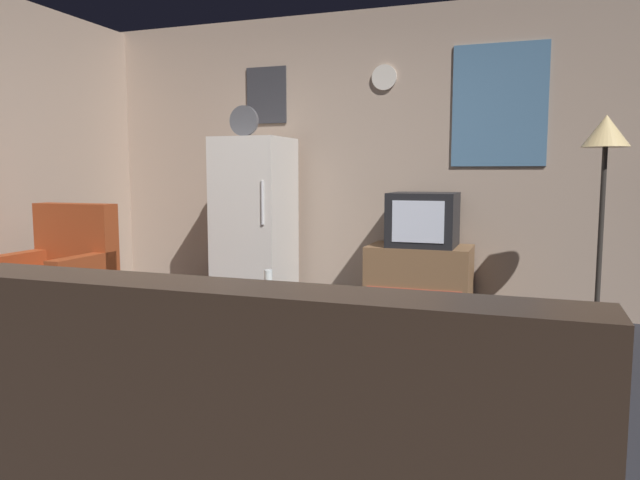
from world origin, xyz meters
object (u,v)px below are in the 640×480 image
at_px(coffee_table, 256,330).
at_px(remote_control, 240,296).
at_px(crt_tv, 423,219).
at_px(armchair, 59,288).
at_px(mug_ceramic_white, 278,290).
at_px(wine_glass, 269,282).
at_px(standing_lamp, 605,149).
at_px(fridge, 255,223).
at_px(couch, 276,478).
at_px(tv_stand, 419,281).
at_px(mug_ceramic_tan, 245,289).
at_px(book_stack, 499,321).

height_order(coffee_table, remote_control, remote_control).
xyz_separation_m(crt_tv, armchair, (-2.49, -1.40, -0.48)).
xyz_separation_m(coffee_table, mug_ceramic_white, (0.15, -0.00, 0.26)).
bearing_deg(wine_glass, standing_lamp, 30.26).
relative_size(fridge, wine_glass, 11.80).
relative_size(fridge, mug_ceramic_white, 19.67).
xyz_separation_m(crt_tv, coffee_table, (-0.76, -1.61, -0.59)).
xyz_separation_m(coffee_table, couch, (0.92, -1.78, 0.09)).
relative_size(tv_stand, standing_lamp, 0.53).
height_order(mug_ceramic_tan, armchair, armchair).
bearing_deg(tv_stand, fridge, -174.82).
distance_m(wine_glass, mug_ceramic_tan, 0.16).
bearing_deg(remote_control, mug_ceramic_white, 36.49).
height_order(tv_stand, mug_ceramic_white, tv_stand).
height_order(crt_tv, couch, crt_tv).
bearing_deg(couch, standing_lamp, 69.54).
height_order(crt_tv, book_stack, crt_tv).
distance_m(crt_tv, book_stack, 1.00).
height_order(fridge, couch, fridge).
relative_size(standing_lamp, wine_glass, 10.60).
bearing_deg(armchair, crt_tv, 29.38).
distance_m(fridge, tv_stand, 1.53).
height_order(crt_tv, mug_ceramic_white, crt_tv).
distance_m(fridge, coffee_table, 1.73).
height_order(tv_stand, couch, couch).
relative_size(mug_ceramic_tan, armchair, 0.09).
distance_m(coffee_table, armchair, 1.75).
height_order(fridge, crt_tv, fridge).
bearing_deg(crt_tv, remote_control, -116.04).
height_order(standing_lamp, armchair, standing_lamp).
height_order(fridge, standing_lamp, fridge).
height_order(tv_stand, mug_ceramic_tan, tv_stand).
relative_size(coffee_table, remote_control, 4.80).
height_order(standing_lamp, coffee_table, standing_lamp).
distance_m(fridge, wine_glass, 1.60).
distance_m(fridge, crt_tv, 1.48).
bearing_deg(standing_lamp, crt_tv, 165.16).
distance_m(fridge, mug_ceramic_white, 1.74).
distance_m(tv_stand, mug_ceramic_white, 1.72).
height_order(armchair, couch, armchair).
bearing_deg(tv_stand, armchair, -150.37).
xyz_separation_m(tv_stand, remote_control, (-0.80, -1.69, 0.15)).
bearing_deg(tv_stand, mug_ceramic_white, -109.76).
relative_size(coffee_table, armchair, 0.75).
height_order(standing_lamp, couch, standing_lamp).
bearing_deg(mug_ceramic_tan, couch, -60.89).
distance_m(remote_control, book_stack, 2.18).
bearing_deg(crt_tv, armchair, -150.62).
relative_size(mug_ceramic_white, couch, 0.05).
distance_m(armchair, book_stack, 3.39).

